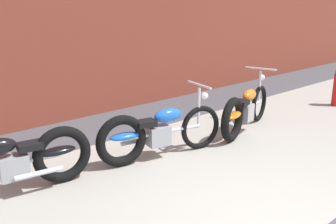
{
  "coord_description": "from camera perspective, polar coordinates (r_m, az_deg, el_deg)",
  "views": [
    {
      "loc": [
        -2.81,
        -1.41,
        2.16
      ],
      "look_at": [
        0.38,
        2.21,
        0.75
      ],
      "focal_mm": 39.84,
      "sensor_mm": 36.0,
      "label": 1
    }
  ],
  "objects": [
    {
      "name": "sidewalk_slab",
      "position": [
        4.75,
        0.2,
        -10.74
      ],
      "size": [
        36.0,
        3.5,
        0.01
      ],
      "primitive_type": "cube",
      "color": "#9E998E",
      "rests_on": "ground"
    },
    {
      "name": "motorcycle_blue",
      "position": [
        5.29,
        -2.24,
        -3.18
      ],
      "size": [
        1.98,
        0.71,
        1.03
      ],
      "rotation": [
        0.0,
        0.0,
        -0.2
      ],
      "color": "black",
      "rests_on": "ground"
    },
    {
      "name": "motorcycle_black",
      "position": [
        4.69,
        -21.65,
        -6.98
      ],
      "size": [
        2.0,
        0.65,
        1.03
      ],
      "rotation": [
        0.0,
        0.0,
        2.99
      ],
      "color": "black",
      "rests_on": "ground"
    },
    {
      "name": "motorcycle_orange",
      "position": [
        6.5,
        11.49,
        0.24
      ],
      "size": [
        1.95,
        0.81,
        1.03
      ],
      "rotation": [
        0.0,
        0.0,
        0.29
      ],
      "color": "black",
      "rests_on": "ground"
    }
  ]
}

